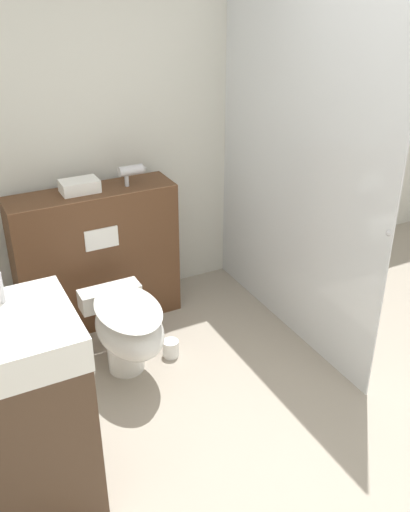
{
  "coord_description": "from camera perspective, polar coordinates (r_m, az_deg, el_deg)",
  "views": [
    {
      "loc": [
        -1.32,
        -1.62,
        2.28
      ],
      "look_at": [
        0.13,
        1.2,
        0.63
      ],
      "focal_mm": 40.0,
      "sensor_mm": 36.0,
      "label": 1
    }
  ],
  "objects": [
    {
      "name": "spare_toilet_roll",
      "position": [
        3.72,
        -3.43,
        -9.21
      ],
      "size": [
        0.1,
        0.1,
        0.11
      ],
      "color": "white",
      "rests_on": "ground_plane"
    },
    {
      "name": "partition_panel",
      "position": [
        3.94,
        -10.77,
        -0.15
      ],
      "size": [
        1.09,
        0.32,
        0.96
      ],
      "color": "#51331E",
      "rests_on": "ground_plane"
    },
    {
      "name": "sink_vanity",
      "position": [
        2.69,
        -17.25,
        -15.07
      ],
      "size": [
        0.5,
        0.54,
        1.16
      ],
      "color": "#473323",
      "rests_on": "ground_plane"
    },
    {
      "name": "folded_towel",
      "position": [
        3.73,
        -12.44,
        6.85
      ],
      "size": [
        0.24,
        0.16,
        0.08
      ],
      "color": "white",
      "rests_on": "partition_panel"
    },
    {
      "name": "shower_glass",
      "position": [
        3.62,
        8.86,
        7.98
      ],
      "size": [
        0.04,
        1.75,
        2.18
      ],
      "color": "silver",
      "rests_on": "ground_plane"
    },
    {
      "name": "toilet",
      "position": [
        3.44,
        -7.83,
        -7.14
      ],
      "size": [
        0.39,
        0.7,
        0.51
      ],
      "color": "white",
      "rests_on": "ground_plane"
    },
    {
      "name": "ground_plane",
      "position": [
        3.09,
        8.57,
        -20.36
      ],
      "size": [
        12.0,
        12.0,
        0.0
      ],
      "primitive_type": "plane",
      "color": "#9E9384"
    },
    {
      "name": "wall_back",
      "position": [
        4.02,
        -7.31,
        12.45
      ],
      "size": [
        8.0,
        0.06,
        2.5
      ],
      "color": "silver",
      "rests_on": "ground_plane"
    },
    {
      "name": "hair_drier",
      "position": [
        3.77,
        -7.32,
        8.45
      ],
      "size": [
        0.19,
        0.06,
        0.14
      ],
      "color": "#B7B7BC",
      "rests_on": "partition_panel"
    }
  ]
}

